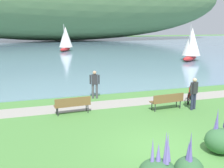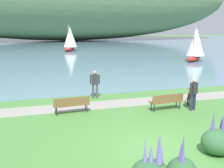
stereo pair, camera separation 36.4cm
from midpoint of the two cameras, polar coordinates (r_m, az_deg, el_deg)
ground_plane at (r=10.03m, az=11.09°, el=-13.52°), size 200.00×200.00×0.00m
bay_water at (r=56.31m, az=-11.79°, el=7.86°), size 180.00×80.00×0.04m
shoreline_path at (r=15.07m, az=1.02°, el=-4.27°), size 60.00×1.50×0.01m
park_bench_near_camera at (r=14.17m, az=12.43°, el=-3.50°), size 1.83×0.59×0.88m
park_bench_further_along at (r=13.42m, az=-7.95°, el=-4.23°), size 1.82×0.58×0.88m
bicycle_leaning_near_bench at (r=15.87m, az=17.18°, el=-2.51°), size 1.23×1.36×1.01m
person_at_shoreline at (r=15.99m, az=-3.06°, el=0.29°), size 0.60×0.30×1.71m
person_on_the_grass at (r=14.42m, az=17.90°, el=-1.67°), size 0.57×0.35×1.71m
echium_bush_beside_closest at (r=10.07m, az=22.73°, el=-11.32°), size 1.09×1.09×1.60m
sailboat_nearest_to_shore at (r=46.45m, az=-8.81°, el=9.68°), size 3.12×3.87×4.50m
sailboat_toward_hillside at (r=34.45m, az=17.88°, el=8.22°), size 3.67×3.34×4.43m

